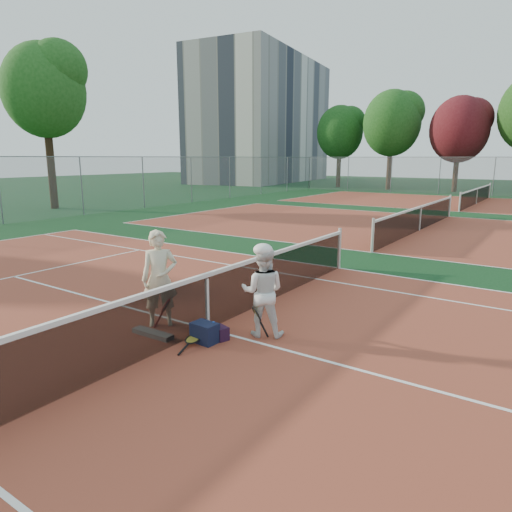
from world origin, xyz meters
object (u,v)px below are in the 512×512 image
Objects in this scene: racket_black_held at (256,323)px; player_b at (263,292)px; net_main at (207,301)px; sports_bag_purple at (220,333)px; racket_spare at (193,341)px; player_a at (160,279)px; apartment_block at (263,121)px; water_bottle at (214,333)px; racket_red at (166,314)px; sports_bag_navy at (205,333)px.

player_b is at bearing -139.36° from racket_black_held.
net_main is at bearing -45.66° from racket_black_held.
net_main is 39.86× the size of sports_bag_purple.
racket_black_held is 0.93× the size of racket_spare.
player_a reaches higher than racket_black_held.
racket_black_held is 1.08m from racket_spare.
player_a is 6.26× the size of sports_bag_purple.
water_bottle is at bearing -57.34° from apartment_block.
player_b is 0.52m from racket_black_held.
player_b reaches higher than racket_red.
sports_bag_navy is (-0.60, -0.81, -0.59)m from player_b.
racket_red is 0.93m from racket_spare.
sports_bag_purple reaches higher than racket_spare.
player_a is at bearing -160.36° from net_main.
net_main is 6.37× the size of player_a.
player_b reaches higher than net_main.
racket_black_held is (0.02, -0.21, -0.48)m from player_b.
racket_red is 1.29× the size of sports_bag_navy.
sports_bag_navy is (0.33, -0.47, -0.34)m from net_main.
apartment_block is 79.87× the size of sports_bag_purple.
sports_bag_purple is at bearing 24.83° from player_b.
apartment_block reaches higher than sports_bag_navy.
player_a reaches higher than racket_spare.
racket_red is 0.91× the size of racket_spare.
racket_red is at bearing -148.99° from net_main.
sports_bag_navy is 1.52× the size of sports_bag_purple.
water_bottle is at bearing -24.44° from racket_red.
racket_black_held is at bearing -56.58° from apartment_block.
player_a is at bearing -58.48° from apartment_block.
apartment_block is at bearing 122.50° from sports_bag_navy.
player_a is 1.37m from sports_bag_navy.
player_b is at bearing 53.49° from sports_bag_navy.
racket_spare is (-0.71, -0.78, -0.21)m from racket_black_held.
player_a is at bearing -177.06° from sports_bag_purple.
water_bottle is (0.10, 0.11, -0.02)m from sports_bag_navy.
racket_black_held is (0.95, 0.13, -0.23)m from net_main.
racket_red is 0.98× the size of racket_black_held.
net_main is 0.77m from racket_red.
apartment_block reaches higher than sports_bag_purple.
player_b reaches higher than racket_spare.
sports_bag_purple is at bearing 60.53° from sports_bag_navy.
racket_spare is (0.86, -0.28, -0.21)m from racket_red.
player_a reaches higher than sports_bag_purple.
racket_black_held is at bearing -56.00° from racket_spare.
racket_red is at bearing -67.13° from player_a.
sports_bag_navy is at bearing -54.47° from player_a.
racket_spare is (0.24, -0.65, -0.45)m from net_main.
racket_red is 1.80× the size of water_bottle.
player_b is 5.50× the size of sports_bag_purple.
water_bottle is (1.26, -0.06, -0.71)m from player_a.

